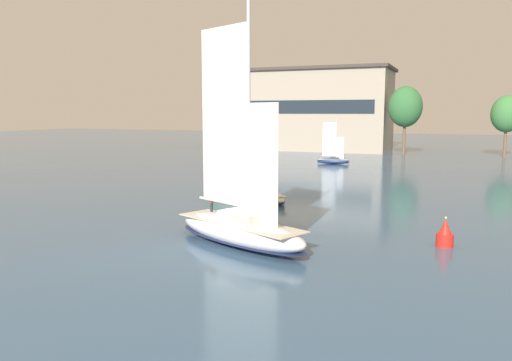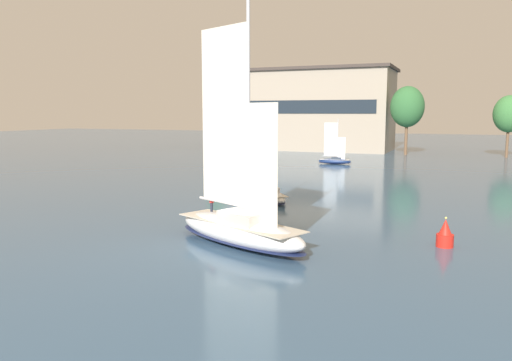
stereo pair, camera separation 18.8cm
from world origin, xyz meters
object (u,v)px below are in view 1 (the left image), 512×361
at_px(tree_shore_center, 405,107).
at_px(sailboat_main, 240,227).
at_px(tree_shore_left, 507,114).
at_px(channel_buoy, 445,235).
at_px(tree_shore_right, 220,99).
at_px(sailboat_moored_near_marina, 333,160).
at_px(sailboat_moored_mid_channel, 271,195).

height_order(tree_shore_center, sailboat_main, sailboat_main).
relative_size(tree_shore_left, channel_buoy, 6.06).
bearing_deg(tree_shore_right, sailboat_moored_near_marina, -37.57).
relative_size(tree_shore_center, sailboat_moored_mid_channel, 1.61).
distance_m(sailboat_moored_mid_channel, channel_buoy, 20.92).
bearing_deg(tree_shore_left, sailboat_moored_mid_channel, -111.55).
bearing_deg(tree_shore_left, tree_shore_center, -176.49).
relative_size(tree_shore_right, channel_buoy, 8.59).
distance_m(tree_shore_right, sailboat_main, 96.06).
distance_m(sailboat_main, sailboat_moored_near_marina, 57.41).
bearing_deg(sailboat_main, sailboat_moored_mid_channel, 103.40).
xyz_separation_m(tree_shore_center, tree_shore_right, (-45.89, 2.61, 2.19)).
bearing_deg(channel_buoy, tree_shore_center, 97.94).
relative_size(sailboat_main, sailboat_moored_mid_channel, 1.78).
distance_m(sailboat_main, channel_buoy, 14.08).
height_order(tree_shore_center, channel_buoy, tree_shore_center).
height_order(tree_shore_left, tree_shore_right, tree_shore_right).
xyz_separation_m(tree_shore_center, sailboat_moored_mid_channel, (-6.41, -65.39, -9.76)).
height_order(tree_shore_right, sailboat_main, tree_shore_right).
distance_m(tree_shore_center, sailboat_main, 82.82).
xyz_separation_m(tree_shore_left, channel_buoy, (-9.11, -78.52, -8.04)).
bearing_deg(tree_shore_center, tree_shore_right, 176.74).
xyz_separation_m(sailboat_moored_near_marina, channel_buoy, (20.35, -51.98, 0.13)).
bearing_deg(sailboat_moored_mid_channel, sailboat_main, -76.60).
height_order(tree_shore_right, sailboat_moored_mid_channel, tree_shore_right).
bearing_deg(tree_shore_left, channel_buoy, -96.62).
bearing_deg(sailboat_moored_mid_channel, tree_shore_right, 120.14).
height_order(tree_shore_left, sailboat_moored_near_marina, tree_shore_left).
relative_size(tree_shore_right, sailboat_moored_mid_channel, 1.95).
bearing_deg(sailboat_main, tree_shore_right, 117.13).
bearing_deg(tree_shore_center, sailboat_main, -91.66).
relative_size(tree_shore_left, sailboat_main, 0.77).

